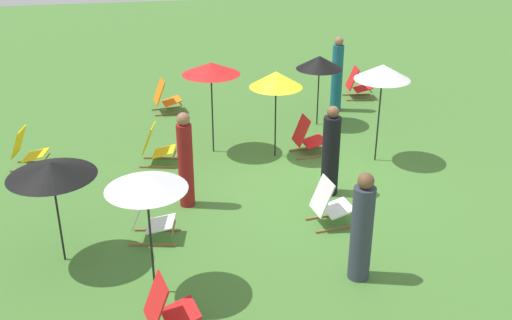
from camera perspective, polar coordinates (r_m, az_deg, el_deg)
ground_plane at (r=11.81m, az=5.73°, el=-1.74°), size 40.00×40.00×0.00m
deckchair_0 at (r=12.89m, az=-20.67°, el=0.86°), size 0.60×0.83×0.83m
deckchair_1 at (r=12.71m, az=4.85°, el=2.09°), size 0.54×0.80×0.83m
deckchair_2 at (r=10.14m, az=6.93°, el=-4.16°), size 0.56×0.81×0.83m
deckchair_3 at (r=15.23m, az=-8.50°, el=5.79°), size 0.59×0.82×0.83m
deckchair_4 at (r=9.81m, az=-9.86°, el=-5.41°), size 0.62×0.84×0.83m
deckchair_5 at (r=12.39m, az=-9.34°, el=1.24°), size 0.63×0.85×0.83m
deckchair_8 at (r=7.87m, az=-8.23°, el=-13.78°), size 0.63×0.84×0.83m
deckchair_9 at (r=16.32m, az=9.49°, el=7.00°), size 0.54×0.80×0.83m
umbrella_0 at (r=7.94m, az=-10.30°, el=-2.02°), size 1.09×1.09×1.83m
umbrella_1 at (r=12.15m, az=1.89°, el=7.57°), size 1.07×1.07×1.82m
umbrella_2 at (r=9.08m, az=-18.68°, el=-0.86°), size 1.28×1.28×1.62m
umbrella_3 at (r=12.35m, az=-4.25°, el=8.56°), size 1.19×1.19×1.94m
umbrella_4 at (r=12.12m, az=11.81°, el=8.07°), size 1.10×1.10×2.03m
umbrella_5 at (r=14.00m, az=5.98°, el=9.09°), size 1.07×1.07×1.65m
person_0 at (r=10.96m, az=7.03°, el=0.62°), size 0.44×0.44×1.69m
person_1 at (r=15.17m, az=7.61°, el=7.87°), size 0.36×0.36×1.86m
person_2 at (r=10.52m, az=-6.64°, el=-0.13°), size 0.29×0.29×1.74m
person_3 at (r=8.68m, az=9.90°, el=-6.46°), size 0.42×0.42×1.67m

